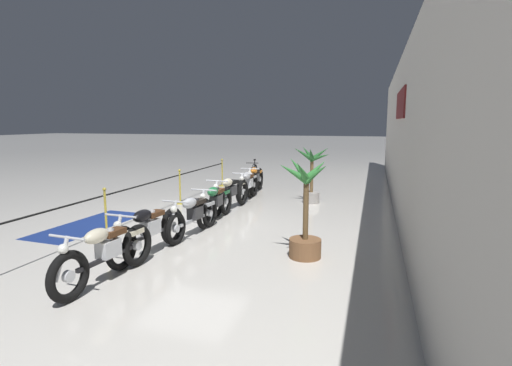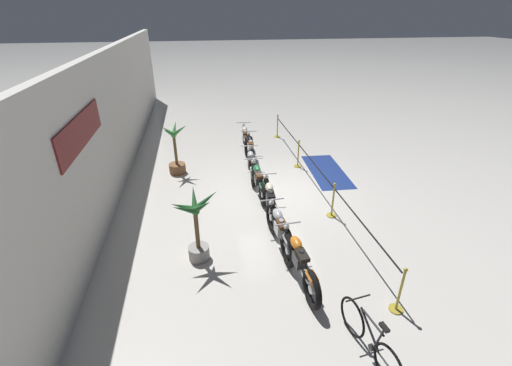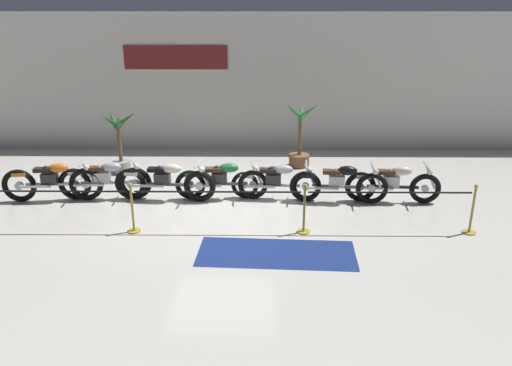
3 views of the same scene
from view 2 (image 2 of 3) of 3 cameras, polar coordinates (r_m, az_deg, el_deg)
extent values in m
plane|color=silver|center=(11.16, 3.73, -1.40)|extent=(120.00, 120.00, 0.00)
cube|color=silver|center=(10.41, -24.70, 6.61)|extent=(28.00, 0.25, 4.20)
cube|color=maroon|center=(8.61, -27.15, 7.74)|extent=(3.14, 0.04, 0.70)
torus|color=black|center=(8.19, 5.13, -9.88)|extent=(0.81, 0.19, 0.80)
torus|color=black|center=(7.11, 9.30, -17.07)|extent=(0.81, 0.19, 0.80)
cylinder|color=silver|center=(8.19, 5.13, -9.88)|extent=(0.19, 0.09, 0.19)
cylinder|color=silver|center=(7.11, 9.30, -17.07)|extent=(0.19, 0.09, 0.19)
cylinder|color=silver|center=(8.10, 5.00, -7.90)|extent=(0.31, 0.08, 0.59)
cube|color=#2D2D30|center=(7.49, 7.24, -12.53)|extent=(0.38, 0.25, 0.26)
cylinder|color=#2D2D30|center=(7.40, 7.21, -11.14)|extent=(0.19, 0.12, 0.24)
cylinder|color=#2D2D30|center=(7.34, 7.44, -11.52)|extent=(0.19, 0.12, 0.24)
cylinder|color=silver|center=(7.42, 9.06, -14.57)|extent=(0.70, 0.12, 0.07)
cube|color=#ADAFB5|center=(7.62, 7.04, -13.11)|extent=(1.24, 0.15, 0.06)
ellipsoid|color=orange|center=(7.50, 6.73, -9.92)|extent=(0.47, 0.25, 0.22)
cube|color=black|center=(7.26, 7.71, -11.81)|extent=(0.41, 0.23, 0.09)
cube|color=orange|center=(6.95, 9.31, -15.11)|extent=(0.33, 0.18, 0.08)
cylinder|color=silver|center=(7.86, 5.34, -6.75)|extent=(0.08, 0.62, 0.04)
sphere|color=silver|center=(8.00, 5.11, -7.28)|extent=(0.14, 0.14, 0.14)
torus|color=black|center=(9.09, 2.61, -5.74)|extent=(0.79, 0.17, 0.78)
torus|color=black|center=(7.97, 5.37, -11.16)|extent=(0.79, 0.17, 0.78)
cylinder|color=silver|center=(9.09, 2.61, -5.74)|extent=(0.19, 0.09, 0.18)
cylinder|color=silver|center=(7.97, 5.37, -11.16)|extent=(0.19, 0.09, 0.18)
cylinder|color=silver|center=(9.01, 2.49, -3.93)|extent=(0.31, 0.07, 0.59)
cube|color=silver|center=(8.39, 4.02, -7.58)|extent=(0.37, 0.24, 0.26)
cylinder|color=silver|center=(8.31, 3.98, -6.29)|extent=(0.18, 0.12, 0.24)
cylinder|color=silver|center=(8.24, 4.15, -6.59)|extent=(0.18, 0.12, 0.24)
cylinder|color=silver|center=(8.27, 5.53, -9.39)|extent=(0.70, 0.11, 0.07)
cube|color=#ADAFB5|center=(8.51, 3.89, -8.17)|extent=(1.15, 0.12, 0.06)
ellipsoid|color=#B7BABF|center=(8.43, 3.63, -5.26)|extent=(0.47, 0.24, 0.22)
cube|color=#4C2D19|center=(8.16, 4.33, -6.81)|extent=(0.41, 0.22, 0.09)
cube|color=#B7BABF|center=(7.84, 5.34, -9.36)|extent=(0.33, 0.18, 0.08)
cylinder|color=silver|center=(8.78, 2.72, -2.79)|extent=(0.07, 0.62, 0.04)
sphere|color=silver|center=(8.92, 2.56, -3.32)|extent=(0.14, 0.14, 0.14)
torus|color=black|center=(10.43, 1.75, -1.13)|extent=(0.77, 0.20, 0.76)
torus|color=black|center=(9.01, 3.01, -6.13)|extent=(0.77, 0.20, 0.76)
cylinder|color=silver|center=(10.43, 1.75, -1.13)|extent=(0.18, 0.09, 0.18)
cylinder|color=silver|center=(9.01, 3.01, -6.13)|extent=(0.18, 0.09, 0.18)
cylinder|color=silver|center=(10.38, 1.71, 0.48)|extent=(0.31, 0.08, 0.59)
cube|color=#2D2D30|center=(9.59, 2.39, -2.77)|extent=(0.38, 0.25, 0.26)
cylinder|color=#2D2D30|center=(9.52, 2.38, -1.61)|extent=(0.19, 0.12, 0.24)
cylinder|color=#2D2D30|center=(9.45, 2.44, -1.85)|extent=(0.19, 0.12, 0.24)
cylinder|color=silver|center=(9.42, 3.45, -4.38)|extent=(0.70, 0.13, 0.07)
cube|color=#47474C|center=(9.70, 2.33, -3.35)|extent=(1.34, 0.17, 0.06)
ellipsoid|color=beige|center=(9.66, 2.24, -0.76)|extent=(0.48, 0.26, 0.22)
cube|color=black|center=(9.37, 2.51, -2.00)|extent=(0.41, 0.23, 0.09)
cube|color=beige|center=(8.91, 3.01, -4.52)|extent=(0.33, 0.19, 0.08)
cylinder|color=silver|center=(10.17, 1.80, 1.55)|extent=(0.09, 0.62, 0.04)
sphere|color=silver|center=(10.30, 1.74, 1.04)|extent=(0.14, 0.14, 0.14)
torus|color=black|center=(11.51, -0.39, 1.60)|extent=(0.72, 0.13, 0.72)
torus|color=black|center=(10.21, 1.15, -1.94)|extent=(0.72, 0.13, 0.72)
cylinder|color=silver|center=(11.51, -0.39, 1.60)|extent=(0.17, 0.08, 0.17)
cylinder|color=silver|center=(10.21, 1.15, -1.94)|extent=(0.17, 0.08, 0.17)
cylinder|color=silver|center=(11.47, -0.47, 3.07)|extent=(0.30, 0.06, 0.59)
cube|color=#2D2D30|center=(10.74, 0.39, 0.58)|extent=(0.36, 0.23, 0.26)
cylinder|color=#2D2D30|center=(10.68, 0.35, 1.64)|extent=(0.18, 0.11, 0.24)
cylinder|color=#2D2D30|center=(10.61, 0.44, 1.45)|extent=(0.18, 0.11, 0.24)
cylinder|color=silver|center=(10.56, 1.45, -0.75)|extent=(0.70, 0.08, 0.07)
cube|color=#47474C|center=(10.84, 0.34, 0.03)|extent=(1.20, 0.08, 0.06)
ellipsoid|color=#1E6B38|center=(10.83, 0.16, 2.35)|extent=(0.46, 0.23, 0.22)
cube|color=#4C2D19|center=(10.52, 0.53, 1.34)|extent=(0.40, 0.21, 0.09)
cube|color=#1E6B38|center=(10.13, 1.11, -0.53)|extent=(0.32, 0.17, 0.08)
cylinder|color=silver|center=(11.27, -0.38, 4.09)|extent=(0.05, 0.62, 0.04)
sphere|color=silver|center=(11.39, -0.45, 3.59)|extent=(0.14, 0.14, 0.14)
torus|color=black|center=(12.67, -1.10, 3.92)|extent=(0.67, 0.15, 0.66)
torus|color=black|center=(11.34, -0.53, 1.02)|extent=(0.67, 0.15, 0.66)
cylinder|color=silver|center=(12.67, -1.10, 3.92)|extent=(0.16, 0.09, 0.16)
cylinder|color=silver|center=(11.34, -0.53, 1.02)|extent=(0.16, 0.09, 0.16)
cylinder|color=silver|center=(12.65, -1.15, 5.26)|extent=(0.31, 0.08, 0.59)
cube|color=#2D2D30|center=(11.89, -0.82, 3.16)|extent=(0.38, 0.25, 0.26)
cylinder|color=#2D2D30|center=(11.85, -0.84, 4.12)|extent=(0.19, 0.12, 0.24)
cylinder|color=#2D2D30|center=(11.77, -0.81, 3.96)|extent=(0.19, 0.12, 0.24)
cylinder|color=silver|center=(11.69, -0.01, 1.96)|extent=(0.70, 0.12, 0.07)
cube|color=#ADAFB5|center=(11.99, -0.83, 2.64)|extent=(1.18, 0.15, 0.06)
ellipsoid|color=#B7BABF|center=(12.00, -0.91, 4.73)|extent=(0.48, 0.25, 0.22)
cube|color=black|center=(11.69, -0.77, 3.88)|extent=(0.41, 0.23, 0.09)
cube|color=#B7BABF|center=(11.28, -0.55, 2.22)|extent=(0.33, 0.18, 0.08)
cylinder|color=silver|center=(12.45, -1.12, 6.22)|extent=(0.08, 0.62, 0.04)
sphere|color=silver|center=(12.57, -1.14, 5.75)|extent=(0.14, 0.14, 0.14)
torus|color=black|center=(14.07, -1.17, 6.52)|extent=(0.76, 0.18, 0.75)
torus|color=black|center=(12.64, -0.66, 4.09)|extent=(0.76, 0.18, 0.75)
cylinder|color=silver|center=(14.07, -1.17, 6.52)|extent=(0.18, 0.09, 0.18)
cylinder|color=silver|center=(12.64, -0.66, 4.09)|extent=(0.18, 0.09, 0.18)
cylinder|color=silver|center=(14.06, -1.21, 7.73)|extent=(0.31, 0.08, 0.59)
cube|color=silver|center=(13.25, -0.92, 5.94)|extent=(0.38, 0.25, 0.26)
cylinder|color=silver|center=(13.22, -0.94, 6.81)|extent=(0.19, 0.12, 0.24)
cylinder|color=silver|center=(13.14, -0.91, 6.68)|extent=(0.19, 0.12, 0.24)
cylinder|color=silver|center=(13.03, -0.20, 4.91)|extent=(0.70, 0.13, 0.07)
cube|color=#47474C|center=(13.35, -0.93, 5.45)|extent=(1.23, 0.16, 0.06)
ellipsoid|color=black|center=(13.37, -1.00, 7.33)|extent=(0.48, 0.26, 0.22)
cube|color=#4C2D19|center=(13.05, -0.88, 6.63)|extent=(0.42, 0.23, 0.09)
cube|color=black|center=(12.59, -0.69, 5.30)|extent=(0.33, 0.19, 0.08)
cylinder|color=silver|center=(13.87, -1.18, 8.62)|extent=(0.09, 0.62, 0.04)
sphere|color=silver|center=(13.99, -1.20, 8.18)|extent=(0.14, 0.14, 0.14)
torus|color=black|center=(15.23, -2.02, 8.10)|extent=(0.74, 0.18, 0.73)
torus|color=black|center=(13.84, -1.64, 6.11)|extent=(0.74, 0.18, 0.73)
cylinder|color=silver|center=(15.23, -2.02, 8.10)|extent=(0.17, 0.09, 0.17)
cylinder|color=silver|center=(13.84, -1.64, 6.11)|extent=(0.17, 0.09, 0.17)
cylinder|color=silver|center=(15.23, -2.06, 9.22)|extent=(0.31, 0.08, 0.59)
cube|color=silver|center=(14.43, -1.83, 7.68)|extent=(0.38, 0.25, 0.26)
cylinder|color=silver|center=(14.41, -1.86, 8.48)|extent=(0.19, 0.12, 0.24)
cylinder|color=silver|center=(14.33, -1.84, 8.38)|extent=(0.19, 0.12, 0.24)
cylinder|color=silver|center=(14.21, -1.18, 6.77)|extent=(0.70, 0.13, 0.07)
cube|color=black|center=(14.53, -1.84, 7.22)|extent=(1.19, 0.15, 0.06)
ellipsoid|color=beige|center=(14.57, -1.91, 8.94)|extent=(0.48, 0.26, 0.22)
cube|color=#4C2D19|center=(14.24, -1.81, 8.34)|extent=(0.41, 0.23, 0.09)
cube|color=beige|center=(13.79, -1.67, 7.17)|extent=(0.33, 0.18, 0.08)
cylinder|color=silver|center=(15.05, -2.05, 10.06)|extent=(0.09, 0.62, 0.04)
sphere|color=silver|center=(15.16, -2.06, 9.64)|extent=(0.14, 0.14, 0.14)
torus|color=black|center=(6.82, 15.75, -20.70)|extent=(0.73, 0.16, 0.73)
cylinder|color=black|center=(6.43, 18.39, -22.05)|extent=(0.60, 0.13, 0.43)
cylinder|color=black|center=(6.26, 18.95, -21.14)|extent=(0.55, 0.12, 0.04)
cylinder|color=black|center=(6.25, 19.93, -23.07)|extent=(0.15, 0.06, 0.55)
cube|color=black|center=(6.03, 20.61, -21.59)|extent=(0.19, 0.11, 0.05)
cylinder|color=black|center=(6.43, 20.08, -25.44)|extent=(0.46, 0.10, 0.03)
cylinder|color=black|center=(6.42, 16.65, -17.90)|extent=(0.10, 0.48, 0.03)
cylinder|color=black|center=(6.59, 18.69, -24.53)|extent=(0.13, 0.07, 0.12)
cylinder|color=gray|center=(8.35, -9.47, -11.36)|extent=(0.49, 0.49, 0.33)
cylinder|color=brown|center=(7.96, -9.84, -7.55)|extent=(0.10, 0.10, 1.02)
cone|color=#235B28|center=(7.81, -10.30, -2.52)|extent=(0.62, 0.18, 0.49)
cone|color=#235B28|center=(7.70, -11.99, -3.90)|extent=(0.24, 0.60, 0.36)
cone|color=#235B28|center=(7.46, -11.72, -4.34)|extent=(0.52, 0.60, 0.54)
cone|color=#235B28|center=(7.46, -9.04, -3.91)|extent=(0.48, 0.50, 0.55)
cone|color=#235B28|center=(7.69, -8.46, -2.94)|extent=(0.35, 0.64, 0.54)
cylinder|color=brown|center=(12.66, -12.95, 2.40)|extent=(0.59, 0.59, 0.34)
cylinder|color=brown|center=(12.39, -13.30, 5.44)|extent=(0.10, 0.10, 1.10)
cone|color=#337F38|center=(12.35, -13.43, 8.87)|extent=(0.58, 0.26, 0.50)
cone|color=#337F38|center=(12.22, -14.42, 8.39)|extent=(0.25, 0.48, 0.44)
cone|color=#337F38|center=(11.99, -14.27, 8.13)|extent=(0.54, 0.45, 0.51)
cone|color=#337F38|center=(12.00, -12.90, 8.38)|extent=(0.48, 0.51, 0.55)
cone|color=#337F38|center=(12.23, -12.60, 8.59)|extent=(0.31, 0.57, 0.47)
cylinder|color=gold|center=(7.71, 22.25, -18.86)|extent=(0.28, 0.28, 0.03)
cylinder|color=gold|center=(7.39, 22.92, -16.19)|extent=(0.05, 0.05, 0.95)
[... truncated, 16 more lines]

